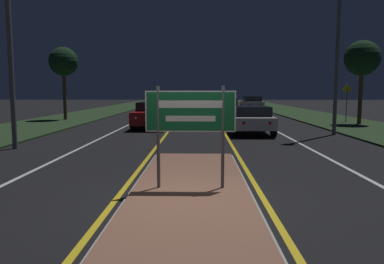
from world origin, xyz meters
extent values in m
plane|color=black|center=(0.00, 0.00, 0.00)|extent=(160.00, 160.00, 0.00)
cube|color=#999993|center=(0.00, 0.54, 0.03)|extent=(2.49, 8.53, 0.05)
cube|color=brown|center=(0.00, 0.54, 0.05)|extent=(2.37, 8.41, 0.10)
cube|color=#23381E|center=(-9.50, 20.00, 0.04)|extent=(5.00, 100.00, 0.08)
cube|color=#23381E|center=(9.50, 20.00, 0.04)|extent=(5.00, 100.00, 0.08)
cube|color=gold|center=(-1.43, 25.00, 0.00)|extent=(0.12, 70.00, 0.01)
cube|color=gold|center=(1.43, 25.00, 0.00)|extent=(0.12, 70.00, 0.01)
cube|color=silver|center=(-4.20, 25.00, 0.00)|extent=(0.12, 70.00, 0.01)
cube|color=silver|center=(4.20, 25.00, 0.00)|extent=(0.12, 70.00, 0.01)
cube|color=silver|center=(-7.20, 25.00, 0.00)|extent=(0.10, 70.00, 0.01)
cube|color=silver|center=(7.20, 25.00, 0.00)|extent=(0.10, 70.00, 0.01)
cylinder|color=#56565B|center=(-0.66, 0.54, 1.15)|extent=(0.07, 0.07, 2.10)
cylinder|color=#56565B|center=(0.66, 0.54, 1.15)|extent=(0.07, 0.07, 2.10)
cube|color=#146033|center=(0.00, 0.54, 1.68)|extent=(1.84, 0.04, 0.83)
cube|color=white|center=(0.00, 0.51, 1.68)|extent=(1.84, 0.00, 0.83)
cube|color=#146033|center=(0.00, 0.51, 1.68)|extent=(1.78, 0.01, 0.78)
cube|color=white|center=(0.00, 0.51, 1.83)|extent=(1.29, 0.01, 0.15)
cube|color=white|center=(0.00, 0.51, 1.54)|extent=(1.01, 0.01, 0.12)
cylinder|color=#56565B|center=(-6.53, 6.27, 5.15)|extent=(0.18, 0.18, 10.31)
cylinder|color=#56565B|center=(6.64, 10.91, 5.33)|extent=(0.18, 0.18, 10.66)
cube|color=silver|center=(2.69, 11.31, 0.62)|extent=(1.85, 4.15, 0.56)
cube|color=black|center=(2.69, 11.06, 1.13)|extent=(1.63, 2.16, 0.45)
sphere|color=red|center=(2.12, 9.26, 0.69)|extent=(0.14, 0.14, 0.14)
sphere|color=red|center=(3.26, 9.26, 0.69)|extent=(0.14, 0.14, 0.14)
cylinder|color=black|center=(1.81, 12.60, 0.34)|extent=(0.22, 0.68, 0.68)
cylinder|color=black|center=(3.57, 12.60, 0.34)|extent=(0.22, 0.68, 0.68)
cylinder|color=black|center=(1.81, 10.03, 0.34)|extent=(0.22, 0.68, 0.68)
cylinder|color=black|center=(3.57, 10.03, 0.34)|extent=(0.22, 0.68, 0.68)
cube|color=#4C514C|center=(2.47, 24.65, 0.64)|extent=(1.76, 4.55, 0.56)
cube|color=black|center=(2.47, 24.37, 1.18)|extent=(1.55, 2.37, 0.54)
sphere|color=red|center=(1.93, 22.39, 0.71)|extent=(0.14, 0.14, 0.14)
sphere|color=red|center=(3.02, 22.39, 0.71)|extent=(0.14, 0.14, 0.14)
cylinder|color=black|center=(1.63, 26.06, 0.35)|extent=(0.22, 0.71, 0.71)
cylinder|color=black|center=(3.31, 26.06, 0.35)|extent=(0.22, 0.71, 0.71)
cylinder|color=black|center=(1.63, 23.23, 0.35)|extent=(0.22, 0.71, 0.71)
cylinder|color=black|center=(3.31, 23.23, 0.35)|extent=(0.22, 0.71, 0.71)
cube|color=#B7B7BC|center=(5.57, 31.69, 0.67)|extent=(1.88, 4.45, 0.69)
cube|color=black|center=(5.57, 31.42, 1.28)|extent=(1.65, 2.31, 0.53)
sphere|color=red|center=(4.99, 29.49, 0.75)|extent=(0.14, 0.14, 0.14)
sphere|color=red|center=(6.15, 29.49, 0.75)|extent=(0.14, 0.14, 0.14)
cylinder|color=black|center=(4.67, 33.07, 0.33)|extent=(0.22, 0.65, 0.65)
cylinder|color=black|center=(6.47, 33.07, 0.33)|extent=(0.22, 0.65, 0.65)
cylinder|color=black|center=(4.67, 30.31, 0.33)|extent=(0.22, 0.65, 0.65)
cylinder|color=black|center=(6.47, 30.31, 0.33)|extent=(0.22, 0.65, 0.65)
cube|color=maroon|center=(2.65, 39.77, 0.65)|extent=(1.85, 4.42, 0.58)
cube|color=black|center=(2.65, 39.51, 1.20)|extent=(1.63, 2.30, 0.51)
sphere|color=red|center=(2.08, 37.58, 0.72)|extent=(0.14, 0.14, 0.14)
sphere|color=red|center=(3.23, 37.58, 0.72)|extent=(0.14, 0.14, 0.14)
cylinder|color=black|center=(1.77, 41.14, 0.36)|extent=(0.22, 0.72, 0.72)
cylinder|color=black|center=(3.54, 41.14, 0.36)|extent=(0.22, 0.72, 0.72)
cylinder|color=black|center=(1.77, 38.40, 0.36)|extent=(0.22, 0.72, 0.72)
cylinder|color=black|center=(3.54, 38.40, 0.36)|extent=(0.22, 0.72, 0.72)
cube|color=maroon|center=(-2.48, 14.01, 0.65)|extent=(1.82, 4.51, 0.67)
cube|color=black|center=(-2.48, 14.28, 1.22)|extent=(1.60, 2.34, 0.48)
sphere|color=white|center=(-3.05, 11.78, 0.73)|extent=(0.14, 0.14, 0.14)
sphere|color=white|center=(-1.92, 11.78, 0.73)|extent=(0.14, 0.14, 0.14)
cylinder|color=black|center=(-3.35, 12.61, 0.31)|extent=(0.22, 0.63, 0.63)
cylinder|color=black|center=(-1.61, 12.61, 0.31)|extent=(0.22, 0.63, 0.63)
cylinder|color=black|center=(-3.35, 15.41, 0.31)|extent=(0.22, 0.63, 0.63)
cylinder|color=black|center=(-1.61, 15.41, 0.31)|extent=(0.22, 0.63, 0.63)
cylinder|color=#56565B|center=(9.65, 17.25, 1.17)|extent=(0.06, 0.06, 2.18)
cube|color=yellow|center=(9.65, 17.25, 2.20)|extent=(0.60, 0.02, 0.60)
cylinder|color=#4C3823|center=(-9.25, 19.00, 1.87)|extent=(0.24, 0.24, 3.58)
sphere|color=black|center=(-9.25, 19.00, 4.11)|extent=(1.98, 1.98, 1.98)
cylinder|color=#4C3823|center=(9.95, 15.93, 1.83)|extent=(0.24, 0.24, 3.50)
sphere|color=black|center=(9.95, 15.93, 4.05)|extent=(2.10, 2.10, 2.10)
camera|label=1|loc=(0.18, -7.05, 2.10)|focal=35.00mm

